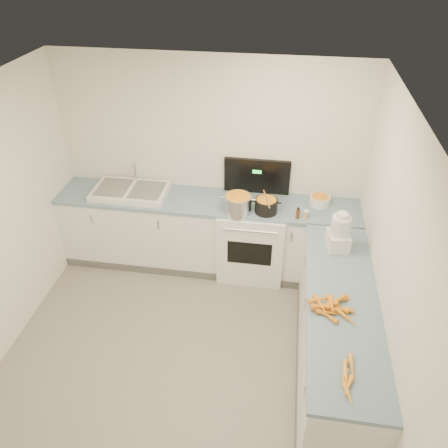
# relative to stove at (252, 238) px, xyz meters

# --- Properties ---
(floor) EXTENTS (3.50, 4.00, 0.00)m
(floor) POSITION_rel_stove_xyz_m (-0.55, -1.69, -0.47)
(floor) COLOR gray
(floor) RESTS_ON ground
(ceiling) EXTENTS (3.50, 4.00, 0.00)m
(ceiling) POSITION_rel_stove_xyz_m (-0.55, -1.69, 2.03)
(ceiling) COLOR white
(ceiling) RESTS_ON ground
(wall_back) EXTENTS (3.50, 0.00, 2.50)m
(wall_back) POSITION_rel_stove_xyz_m (-0.55, 0.31, 0.78)
(wall_back) COLOR white
(wall_back) RESTS_ON ground
(wall_right) EXTENTS (0.00, 4.00, 2.50)m
(wall_right) POSITION_rel_stove_xyz_m (1.20, -1.69, 0.78)
(wall_right) COLOR white
(wall_right) RESTS_ON ground
(counter_back) EXTENTS (3.50, 0.62, 0.94)m
(counter_back) POSITION_rel_stove_xyz_m (-0.55, 0.01, -0.00)
(counter_back) COLOR white
(counter_back) RESTS_ON ground
(counter_right) EXTENTS (0.62, 2.20, 0.94)m
(counter_right) POSITION_rel_stove_xyz_m (0.90, -1.39, -0.00)
(counter_right) COLOR white
(counter_right) RESTS_ON ground
(stove) EXTENTS (0.76, 0.65, 1.36)m
(stove) POSITION_rel_stove_xyz_m (0.00, 0.00, 0.00)
(stove) COLOR white
(stove) RESTS_ON ground
(sink) EXTENTS (0.86, 0.52, 0.31)m
(sink) POSITION_rel_stove_xyz_m (-1.45, 0.02, 0.50)
(sink) COLOR white
(sink) RESTS_ON counter_back
(steel_pot) EXTENTS (0.39, 0.39, 0.22)m
(steel_pot) POSITION_rel_stove_xyz_m (-0.16, -0.17, 0.56)
(steel_pot) COLOR silver
(steel_pot) RESTS_ON stove
(black_pot) EXTENTS (0.25, 0.25, 0.18)m
(black_pot) POSITION_rel_stove_xyz_m (0.15, -0.13, 0.53)
(black_pot) COLOR black
(black_pot) RESTS_ON stove
(wooden_spoon) EXTENTS (0.11, 0.36, 0.02)m
(wooden_spoon) POSITION_rel_stove_xyz_m (0.15, -0.13, 0.63)
(wooden_spoon) COLOR #AD7A47
(wooden_spoon) RESTS_ON black_pot
(mixing_bowl) EXTENTS (0.28, 0.28, 0.11)m
(mixing_bowl) POSITION_rel_stove_xyz_m (0.73, 0.12, 0.52)
(mixing_bowl) COLOR white
(mixing_bowl) RESTS_ON counter_back
(extract_bottle) EXTENTS (0.04, 0.04, 0.11)m
(extract_bottle) POSITION_rel_stove_xyz_m (0.49, -0.19, 0.52)
(extract_bottle) COLOR #593319
(extract_bottle) RESTS_ON counter_back
(spice_jar) EXTENTS (0.04, 0.04, 0.08)m
(spice_jar) POSITION_rel_stove_xyz_m (0.58, -0.18, 0.50)
(spice_jar) COLOR #E5B266
(spice_jar) RESTS_ON counter_back
(food_processor) EXTENTS (0.23, 0.27, 0.40)m
(food_processor) POSITION_rel_stove_xyz_m (0.88, -0.66, 0.64)
(food_processor) COLOR white
(food_processor) RESTS_ON counter_right
(carrot_pile) EXTENTS (0.40, 0.35, 0.08)m
(carrot_pile) POSITION_rel_stove_xyz_m (0.78, -1.51, 0.50)
(carrot_pile) COLOR orange
(carrot_pile) RESTS_ON counter_right
(peeled_carrots) EXTENTS (0.11, 0.42, 0.04)m
(peeled_carrots) POSITION_rel_stove_xyz_m (0.87, -2.18, 0.49)
(peeled_carrots) COLOR #FF9D26
(peeled_carrots) RESTS_ON counter_right
(peelings) EXTENTS (0.22, 0.26, 0.01)m
(peelings) POSITION_rel_stove_xyz_m (-1.68, 0.00, 0.54)
(peelings) COLOR tan
(peelings) RESTS_ON sink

